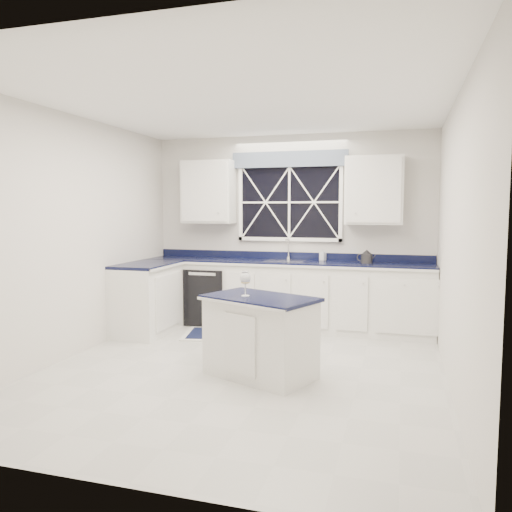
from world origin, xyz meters
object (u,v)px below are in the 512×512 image
(kettle, at_px, (366,257))
(faucet, at_px, (288,248))
(island, at_px, (260,336))
(dishwasher, at_px, (211,295))
(wine_glass, at_px, (245,279))
(soap_bottle, at_px, (323,255))

(kettle, bearing_deg, faucet, -177.46)
(faucet, distance_m, island, 2.36)
(dishwasher, height_order, faucet, faucet)
(island, xyz_separation_m, wine_glass, (-0.15, -0.02, 0.57))
(dishwasher, xyz_separation_m, island, (1.32, -2.05, -0.01))
(faucet, relative_size, soap_bottle, 1.86)
(faucet, bearing_deg, wine_glass, -88.03)
(faucet, relative_size, wine_glass, 1.22)
(island, bearing_deg, faucet, 118.67)
(faucet, xyz_separation_m, island, (0.22, -2.25, -0.70))
(kettle, height_order, wine_glass, kettle)
(island, height_order, soap_bottle, soap_bottle)
(faucet, distance_m, soap_bottle, 0.50)
(soap_bottle, bearing_deg, wine_glass, -100.16)
(dishwasher, relative_size, faucet, 2.72)
(dishwasher, relative_size, island, 0.66)
(dishwasher, distance_m, faucet, 1.31)
(island, relative_size, soap_bottle, 7.61)
(island, bearing_deg, dishwasher, 145.82)
(kettle, distance_m, wine_glass, 2.32)
(faucet, xyz_separation_m, kettle, (1.10, -0.19, -0.07))
(wine_glass, distance_m, soap_bottle, 2.33)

